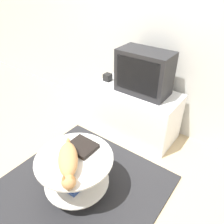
# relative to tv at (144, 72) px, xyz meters

# --- Properties ---
(ground_plane) EXTENTS (12.00, 12.00, 0.00)m
(ground_plane) POSITION_rel_tv_xyz_m (-0.01, -1.16, -0.84)
(ground_plane) COLOR tan
(wall_back) EXTENTS (8.00, 0.05, 2.60)m
(wall_back) POSITION_rel_tv_xyz_m (-0.01, 0.33, 0.46)
(wall_back) COLOR silver
(wall_back) RESTS_ON ground_plane
(rug) EXTENTS (1.47, 1.57, 0.02)m
(rug) POSITION_rel_tv_xyz_m (-0.01, -1.16, -0.83)
(rug) COLOR #28282B
(rug) RESTS_ON ground_plane
(tv_stand) EXTENTS (1.04, 0.49, 0.60)m
(tv_stand) POSITION_rel_tv_xyz_m (-0.08, -0.00, -0.54)
(tv_stand) COLOR white
(tv_stand) RESTS_ON ground_plane
(tv) EXTENTS (0.59, 0.32, 0.48)m
(tv) POSITION_rel_tv_xyz_m (0.00, 0.00, 0.00)
(tv) COLOR #232326
(tv) RESTS_ON tv_stand
(speaker) EXTENTS (0.09, 0.09, 0.09)m
(speaker) POSITION_rel_tv_xyz_m (-0.51, 0.00, -0.20)
(speaker) COLOR black
(speaker) RESTS_ON tv_stand
(coffee_table) EXTENTS (0.67, 0.67, 0.43)m
(coffee_table) POSITION_rel_tv_xyz_m (-0.00, -1.12, -0.54)
(coffee_table) COLOR #B2B2B7
(coffee_table) RESTS_ON rug
(dvd_box) EXTENTS (0.24, 0.21, 0.04)m
(dvd_box) POSITION_rel_tv_xyz_m (-0.03, -1.00, -0.37)
(dvd_box) COLOR black
(dvd_box) RESTS_ON coffee_table
(cat) EXTENTS (0.45, 0.42, 0.14)m
(cat) POSITION_rel_tv_xyz_m (0.04, -1.22, -0.32)
(cat) COLOR tan
(cat) RESTS_ON coffee_table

